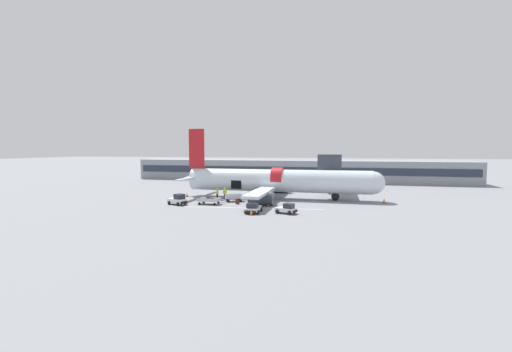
{
  "coord_description": "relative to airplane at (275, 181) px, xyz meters",
  "views": [
    {
      "loc": [
        10.98,
        -47.81,
        8.21
      ],
      "look_at": [
        -1.71,
        3.87,
        3.92
      ],
      "focal_mm": 24.0,
      "sensor_mm": 36.0,
      "label": 1
    }
  ],
  "objects": [
    {
      "name": "ground_plane",
      "position": [
        -0.71,
        -7.19,
        -2.85
      ],
      "size": [
        500.0,
        500.0,
        0.0
      ],
      "primitive_type": "plane",
      "color": "gray"
    },
    {
      "name": "apron_marking_line",
      "position": [
        -1.36,
        -9.77,
        -2.85
      ],
      "size": [
        19.4,
        2.63,
        0.01
      ],
      "color": "silver",
      "rests_on": "ground_plane"
    },
    {
      "name": "terminal_strip",
      "position": [
        -0.71,
        32.13,
        -0.23
      ],
      "size": [
        83.14,
        9.45,
        5.23
      ],
      "color": "gray",
      "rests_on": "ground_plane"
    },
    {
      "name": "jet_bridge_stub",
      "position": [
        8.63,
        6.43,
        2.58
      ],
      "size": [
        3.83,
        11.17,
        7.24
      ],
      "color": "#4C4C51",
      "rests_on": "ground_plane"
    },
    {
      "name": "airplane",
      "position": [
        0.0,
        0.0,
        0.0
      ],
      "size": [
        33.7,
        26.96,
        11.57
      ],
      "color": "silver",
      "rests_on": "ground_plane"
    },
    {
      "name": "baggage_tug_lead",
      "position": [
        -0.39,
        -13.14,
        -2.26
      ],
      "size": [
        2.11,
        3.24,
        1.33
      ],
      "color": "silver",
      "rests_on": "ground_plane"
    },
    {
      "name": "baggage_tug_mid",
      "position": [
        3.84,
        -12.59,
        -2.28
      ],
      "size": [
        2.88,
        2.29,
        1.32
      ],
      "color": "white",
      "rests_on": "ground_plane"
    },
    {
      "name": "baggage_tug_rear",
      "position": [
        -12.64,
        -9.64,
        -2.17
      ],
      "size": [
        3.12,
        2.46,
        1.61
      ],
      "color": "white",
      "rests_on": "ground_plane"
    },
    {
      "name": "baggage_cart_loading",
      "position": [
        -5.52,
        -4.66,
        -2.32
      ],
      "size": [
        3.6,
        2.59,
        1.1
      ],
      "color": "#B7BABF",
      "rests_on": "ground_plane"
    },
    {
      "name": "baggage_cart_queued",
      "position": [
        -8.28,
        -8.19,
        -2.34
      ],
      "size": [
        4.23,
        2.13,
        1.13
      ],
      "color": "#B7BABF",
      "rests_on": "ground_plane"
    },
    {
      "name": "ground_crew_loader_a",
      "position": [
        -3.05,
        -5.4,
        -1.92
      ],
      "size": [
        0.62,
        0.49,
        1.78
      ],
      "color": "#2D2D33",
      "rests_on": "ground_plane"
    },
    {
      "name": "ground_crew_loader_b",
      "position": [
        -9.04,
        -2.84,
        -1.9
      ],
      "size": [
        0.53,
        0.62,
        1.8
      ],
      "color": "#1E2338",
      "rests_on": "ground_plane"
    },
    {
      "name": "ground_crew_driver",
      "position": [
        -2.28,
        -3.5,
        -2.01
      ],
      "size": [
        0.53,
        0.49,
        1.6
      ],
      "color": "#2D2D33",
      "rests_on": "ground_plane"
    },
    {
      "name": "ground_crew_supervisor",
      "position": [
        -7.71,
        -2.92,
        -1.87
      ],
      "size": [
        0.64,
        0.43,
        1.86
      ],
      "color": "black",
      "rests_on": "ground_plane"
    },
    {
      "name": "suitcase_on_tarmac_upright",
      "position": [
        -4.34,
        -7.02,
        -2.53
      ],
      "size": [
        0.54,
        0.23,
        0.76
      ],
      "color": "#4C1E1E",
      "rests_on": "ground_plane"
    },
    {
      "name": "safety_cone_nose",
      "position": [
        16.87,
        -0.86,
        -2.51
      ],
      "size": [
        0.56,
        0.56,
        0.73
      ],
      "color": "black",
      "rests_on": "ground_plane"
    },
    {
      "name": "safety_cone_engine_left",
      "position": [
        -0.22,
        -14.71,
        -2.53
      ],
      "size": [
        0.56,
        0.56,
        0.68
      ],
      "color": "black",
      "rests_on": "ground_plane"
    },
    {
      "name": "safety_cone_wingtip",
      "position": [
        0.48,
        -7.78,
        -2.59
      ],
      "size": [
        0.56,
        0.56,
        0.56
      ],
      "color": "black",
      "rests_on": "ground_plane"
    },
    {
      "name": "safety_cone_tail",
      "position": [
        -15.04,
        -1.49,
        -2.52
      ],
      "size": [
        0.58,
        0.58,
        0.72
      ],
      "color": "black",
      "rests_on": "ground_plane"
    }
  ]
}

